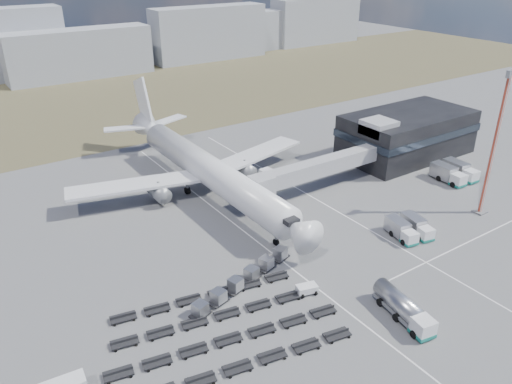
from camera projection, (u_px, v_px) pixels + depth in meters
ground at (312, 271)px, 74.09m from camera, size 420.00×420.00×0.00m
grass_strip at (85, 102)px, 155.90m from camera, size 420.00×90.00×0.01m
lane_markings at (346, 243)px, 81.25m from camera, size 47.12×110.00×0.01m
terminal at (407, 133)px, 113.69m from camera, size 30.40×16.40×11.00m
jet_bridge at (308, 171)px, 95.08m from camera, size 30.30×3.80×7.05m
airliner at (205, 168)px, 95.85m from camera, size 51.59×64.53×17.62m
skyline at (46, 49)px, 181.24m from camera, size 308.03×24.10×24.73m
fuel_tanker at (403, 308)px, 64.07m from camera, size 4.13×10.15×3.19m
pushback_tug at (307, 290)px, 69.08m from camera, size 3.18×2.29×1.33m
catering_truck at (272, 179)px, 100.49m from camera, size 2.96×6.08×2.70m
service_trucks_near at (409, 228)px, 82.71m from camera, size 6.67×7.52×2.65m
service_trucks_far at (454, 172)px, 102.79m from camera, size 6.81×8.00×3.08m
uld_row at (244, 279)px, 70.57m from camera, size 19.69×7.23×1.82m
baggage_dollies at (218, 330)px, 62.09m from camera, size 31.60×20.58×0.80m
floodlight_mast at (494, 146)px, 84.97m from camera, size 2.47×2.00×25.88m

